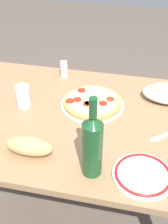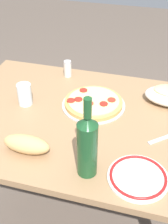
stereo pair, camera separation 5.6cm
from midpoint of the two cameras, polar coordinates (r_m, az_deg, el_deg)
The scene contains 9 objects.
ground_plane at distance 1.85m, azimuth 0.91°, elevation -19.21°, with size 8.00×8.00×0.00m, color brown.
dining_table at distance 1.40m, azimuth 1.15°, elevation -5.33°, with size 1.18×0.82×0.73m.
pepperoni_pizza at distance 1.38m, azimuth 2.97°, elevation 1.74°, with size 0.29×0.29×0.03m.
wine_bottle at distance 0.99m, azimuth 2.24°, elevation -6.30°, with size 0.07×0.07×0.31m.
water_glass at distance 1.39m, azimuth -10.08°, elevation 3.30°, with size 0.06×0.06×0.10m, color silver.
side_plate_far at distance 1.07m, azimuth 11.72°, elevation -12.02°, with size 0.21×0.21×0.02m.
bread_loaf at distance 1.14m, azimuth -9.49°, elevation -6.05°, with size 0.18×0.08×0.07m, color tan.
spice_shaker at distance 1.60m, azimuth -2.11°, elevation 8.18°, with size 0.04×0.04×0.09m.
fork_right at distance 1.26m, azimuth 16.54°, elevation -4.64°, with size 0.17×0.02×0.01m, color #B7B7BC.
Camera 2 is at (-0.28, 1.00, 1.53)m, focal length 48.16 mm.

